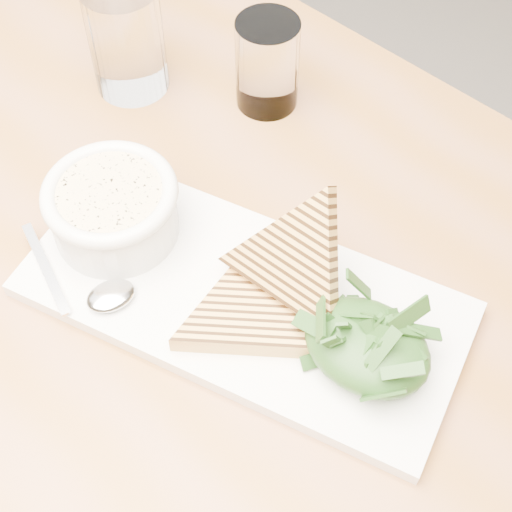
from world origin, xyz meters
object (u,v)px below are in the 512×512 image
Objects in this scene: table_top at (112,266)px; soup_bowl at (114,214)px; platter at (243,299)px; glass_near at (126,39)px; glass_far at (267,64)px.

table_top is 0.06m from soup_bowl.
platter is 0.32m from glass_near.
soup_bowl is 0.24m from glass_far.
glass_far is at bearing 25.02° from glass_near.
glass_far is (0.14, 0.06, -0.01)m from glass_near.
soup_bowl is 0.22m from glass_near.
glass_near is (-0.13, 0.19, 0.08)m from table_top.
platter is 0.14m from soup_bowl.
glass_far is at bearing 120.33° from platter.
glass_near is (-0.13, 0.17, 0.02)m from soup_bowl.
glass_far reaches higher than platter.
soup_bowl is at bearing -52.80° from glass_near.
glass_near reaches higher than glass_far.
glass_far is (0.01, 0.24, 0.01)m from soup_bowl.
table_top is at bearing -80.56° from soup_bowl.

